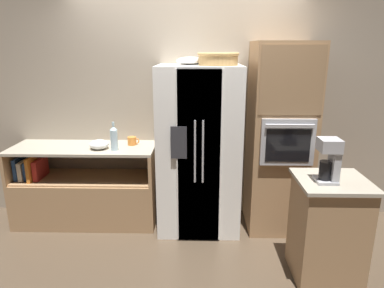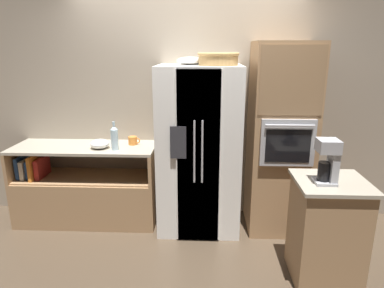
{
  "view_description": "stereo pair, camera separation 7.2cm",
  "coord_description": "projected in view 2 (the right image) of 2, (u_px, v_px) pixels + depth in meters",
  "views": [
    {
      "loc": [
        0.16,
        -3.44,
        1.94
      ],
      "look_at": [
        0.07,
        -0.02,
        0.98
      ],
      "focal_mm": 32.0,
      "sensor_mm": 36.0,
      "label": 1
    },
    {
      "loc": [
        0.23,
        -3.44,
        1.94
      ],
      "look_at": [
        0.07,
        -0.02,
        0.98
      ],
      "focal_mm": 32.0,
      "sensor_mm": 36.0,
      "label": 2
    }
  ],
  "objects": [
    {
      "name": "ground_plane",
      "position": [
        186.0,
        227.0,
        3.84
      ],
      "size": [
        20.0,
        20.0,
        0.0
      ],
      "primitive_type": "plane",
      "color": "#4C3D2D"
    },
    {
      "name": "mug",
      "position": [
        133.0,
        141.0,
        3.83
      ],
      "size": [
        0.13,
        0.1,
        0.09
      ],
      "color": "orange",
      "rests_on": "counter_left"
    },
    {
      "name": "wall_back",
      "position": [
        187.0,
        97.0,
        3.9
      ],
      "size": [
        12.0,
        0.06,
        2.8
      ],
      "color": "tan",
      "rests_on": "ground_plane"
    },
    {
      "name": "island_counter",
      "position": [
        326.0,
        230.0,
        2.89
      ],
      "size": [
        0.58,
        0.57,
        0.9
      ],
      "color": "#A87F56",
      "rests_on": "ground_plane"
    },
    {
      "name": "wicker_basket",
      "position": [
        218.0,
        58.0,
        3.34
      ],
      "size": [
        0.41,
        0.41,
        0.12
      ],
      "color": "tan",
      "rests_on": "refrigerator"
    },
    {
      "name": "mixing_bowl",
      "position": [
        100.0,
        144.0,
        3.68
      ],
      "size": [
        0.21,
        0.21,
        0.1
      ],
      "color": "white",
      "rests_on": "counter_left"
    },
    {
      "name": "wall_oven",
      "position": [
        280.0,
        139.0,
        3.62
      ],
      "size": [
        0.64,
        0.71,
        2.0
      ],
      "color": "#A87F56",
      "rests_on": "ground_plane"
    },
    {
      "name": "bottle_tall",
      "position": [
        114.0,
        138.0,
        3.61
      ],
      "size": [
        0.08,
        0.08,
        0.31
      ],
      "color": "silver",
      "rests_on": "counter_left"
    },
    {
      "name": "coffee_maker",
      "position": [
        329.0,
        160.0,
        2.67
      ],
      "size": [
        0.16,
        0.17,
        0.36
      ],
      "color": "#B2B2B7",
      "rests_on": "island_counter"
    },
    {
      "name": "refrigerator",
      "position": [
        199.0,
        150.0,
        3.66
      ],
      "size": [
        0.86,
        0.74,
        1.77
      ],
      "color": "white",
      "rests_on": "ground_plane"
    },
    {
      "name": "fruit_bowl",
      "position": [
        191.0,
        61.0,
        3.5
      ],
      "size": [
        0.29,
        0.29,
        0.08
      ],
      "color": "white",
      "rests_on": "refrigerator"
    },
    {
      "name": "counter_left",
      "position": [
        87.0,
        194.0,
        3.94
      ],
      "size": [
        1.57,
        0.58,
        0.89
      ],
      "color": "#A87F56",
      "rests_on": "ground_plane"
    }
  ]
}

